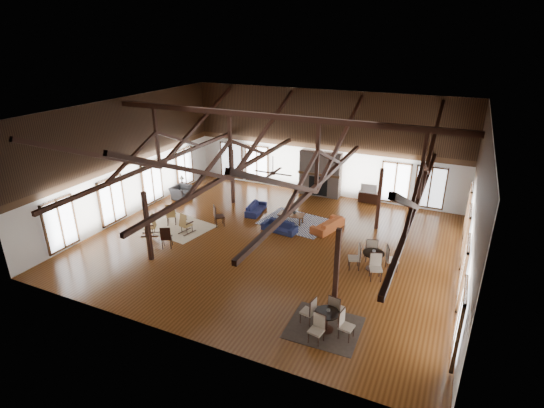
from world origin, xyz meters
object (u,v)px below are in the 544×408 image
at_px(sofa_navy_front, 279,226).
at_px(armchair, 181,192).
at_px(tv_console, 369,197).
at_px(sofa_navy_left, 256,208).
at_px(cafe_table_far, 373,258).
at_px(coffee_table, 291,215).
at_px(cafe_table_near, 327,318).
at_px(sofa_orange, 328,224).

distance_m(sofa_navy_front, armchair, 7.12).
distance_m(sofa_navy_front, tv_console, 6.31).
relative_size(sofa_navy_front, tv_console, 1.51).
bearing_deg(tv_console, sofa_navy_left, -141.96).
relative_size(cafe_table_far, tv_console, 1.79).
relative_size(coffee_table, cafe_table_near, 0.70).
xyz_separation_m(cafe_table_far, tv_console, (-1.77, 7.14, -0.24)).
bearing_deg(coffee_table, armchair, 171.94).
relative_size(sofa_navy_left, cafe_table_near, 0.90).
relative_size(sofa_navy_front, armchair, 1.62).
xyz_separation_m(armchair, cafe_table_near, (11.22, -7.66, 0.13)).
distance_m(sofa_navy_front, coffee_table, 1.16).
relative_size(coffee_table, cafe_table_far, 0.64).
distance_m(sofa_orange, armchair, 8.99).
xyz_separation_m(coffee_table, tv_console, (2.91, 4.38, -0.15)).
relative_size(sofa_navy_front, sofa_navy_left, 1.02).
bearing_deg(cafe_table_far, sofa_orange, 135.12).
distance_m(sofa_orange, coffee_table, 1.91).
height_order(sofa_navy_left, tv_console, tv_console).
height_order(sofa_navy_left, coffee_table, sofa_navy_left).
xyz_separation_m(sofa_navy_front, coffee_table, (0.14, 1.14, 0.18)).
distance_m(sofa_navy_front, sofa_orange, 2.35).
bearing_deg(armchair, cafe_table_far, -105.80).
bearing_deg(tv_console, cafe_table_near, -83.85).
bearing_deg(sofa_navy_left, sofa_orange, -101.77).
bearing_deg(coffee_table, cafe_table_far, -34.47).
bearing_deg(sofa_navy_left, cafe_table_far, -120.95).
height_order(sofa_orange, cafe_table_near, cafe_table_near).
relative_size(armchair, cafe_table_far, 0.52).
bearing_deg(cafe_table_near, sofa_orange, 107.42).
distance_m(cafe_table_near, tv_console, 11.60).
xyz_separation_m(sofa_navy_left, coffee_table, (2.18, -0.40, 0.18)).
bearing_deg(armchair, tv_console, -69.04).
relative_size(sofa_navy_front, coffee_table, 1.31).
xyz_separation_m(cafe_table_near, tv_console, (-1.24, 11.53, -0.19)).
xyz_separation_m(armchair, tv_console, (9.98, 3.88, -0.06)).
xyz_separation_m(armchair, cafe_table_far, (11.75, -3.27, 0.18)).
bearing_deg(sofa_navy_front, armchair, 173.25).
xyz_separation_m(sofa_orange, armchair, (-8.98, 0.50, 0.06)).
bearing_deg(sofa_orange, tv_console, -176.49).
height_order(cafe_table_far, tv_console, cafe_table_far).
relative_size(coffee_table, tv_console, 1.15).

